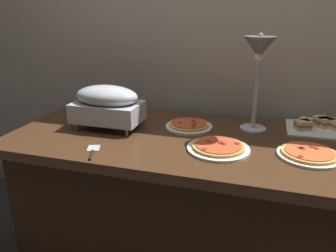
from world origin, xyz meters
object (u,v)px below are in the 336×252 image
Objects in this scene: chafing_dish at (107,104)px; serving_spatula at (92,151)px; sauce_cup_near at (106,111)px; pizza_plate_front at (309,154)px; pizza_plate_raised_stand at (189,125)px; sandwich_platter at (319,126)px; heat_lamp at (258,59)px; pizza_plate_center at (218,147)px.

chafing_dish is 0.36m from serving_spatula.
chafing_dish is 0.28m from sauce_cup_near.
sauce_cup_near is (-1.16, 0.31, 0.01)m from pizza_plate_front.
sauce_cup_near is (-0.13, 0.22, -0.12)m from chafing_dish.
chafing_dish is 0.46m from pizza_plate_raised_stand.
chafing_dish is at bearing 103.86° from serving_spatula.
sandwich_platter is (0.08, 0.39, 0.01)m from pizza_plate_front.
sauce_cup_near is (-0.90, 0.14, -0.38)m from heat_lamp.
heat_lamp is 1.76× the size of pizza_plate_center.
serving_spatula is (0.21, -0.55, -0.02)m from sauce_cup_near.
sauce_cup_near is at bearing 171.20° from heat_lamp.
chafing_dish is 1.04m from pizza_plate_front.
heat_lamp is at bearing -8.80° from sauce_cup_near.
serving_spatula is (-0.55, -0.19, -0.01)m from pizza_plate_center.
pizza_plate_raised_stand is 0.56m from sauce_cup_near.
pizza_plate_front is 0.98m from serving_spatula.
serving_spatula is at bearing -160.76° from pizza_plate_center.
sauce_cup_near reaches higher than pizza_plate_front.
heat_lamp is (0.77, 0.08, 0.26)m from chafing_dish.
chafing_dish is 1.43× the size of pizza_plate_raised_stand.
chafing_dish is at bearing -163.30° from pizza_plate_raised_stand.
pizza_plate_center is at bearing -137.89° from sandwich_platter.
sauce_cup_near reaches higher than pizza_plate_center.
pizza_plate_front reaches higher than serving_spatula.
pizza_plate_center is 1.13× the size of pizza_plate_raised_stand.
pizza_plate_front is 1.64× the size of serving_spatula.
pizza_plate_center reaches higher than serving_spatula.
chafing_dish is at bearing -60.09° from sauce_cup_near.
sandwich_platter is (0.68, 0.17, 0.01)m from pizza_plate_raised_stand.
heat_lamp reaches higher than pizza_plate_center.
chafing_dish is 5.55× the size of sauce_cup_near.
heat_lamp is 0.90m from serving_spatula.
sandwich_platter is at bearing 42.11° from pizza_plate_center.
serving_spatula is at bearing -166.05° from pizza_plate_front.
sandwich_platter is 1.21m from serving_spatula.
pizza_plate_center is at bearing -173.77° from pizza_plate_front.
chafing_dish is 1.26× the size of pizza_plate_center.
pizza_plate_center is 0.91× the size of sandwich_platter.
chafing_dish is 2.17× the size of serving_spatula.
pizza_plate_raised_stand is at bearing 172.45° from heat_lamp.
heat_lamp is at bearing 57.53° from pizza_plate_center.
pizza_plate_center is 0.84m from sauce_cup_near.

